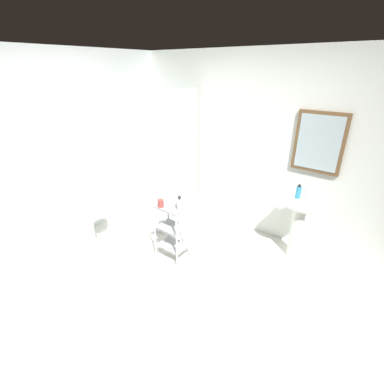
% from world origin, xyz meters
% --- Properties ---
extents(ground_plane, '(4.20, 4.20, 0.02)m').
position_xyz_m(ground_plane, '(0.00, 0.00, -0.01)').
color(ground_plane, silver).
extents(wall_back, '(4.20, 0.14, 2.50)m').
position_xyz_m(wall_back, '(0.01, 1.85, 1.25)').
color(wall_back, white).
rests_on(wall_back, ground_plane).
extents(wall_left, '(0.10, 4.20, 2.50)m').
position_xyz_m(wall_left, '(-1.85, 0.00, 1.25)').
color(wall_left, white).
rests_on(wall_left, ground_plane).
extents(shower_stall, '(0.92, 0.92, 2.00)m').
position_xyz_m(shower_stall, '(-1.19, 1.18, 0.46)').
color(shower_stall, white).
rests_on(shower_stall, ground_plane).
extents(pedestal_sink, '(0.46, 0.37, 0.81)m').
position_xyz_m(pedestal_sink, '(0.89, 1.52, 0.58)').
color(pedestal_sink, white).
rests_on(pedestal_sink, ground_plane).
extents(sink_faucet, '(0.03, 0.03, 0.10)m').
position_xyz_m(sink_faucet, '(0.89, 1.64, 0.86)').
color(sink_faucet, silver).
rests_on(sink_faucet, pedestal_sink).
extents(toilet, '(0.37, 0.49, 0.76)m').
position_xyz_m(toilet, '(-1.48, 0.00, 0.31)').
color(toilet, white).
rests_on(toilet, ground_plane).
extents(storage_cart, '(0.38, 0.28, 0.74)m').
position_xyz_m(storage_cart, '(-0.33, 0.54, 0.44)').
color(storage_cart, silver).
rests_on(storage_cart, ground_plane).
extents(hand_soap_bottle, '(0.06, 0.06, 0.17)m').
position_xyz_m(hand_soap_bottle, '(0.83, 1.54, 0.89)').
color(hand_soap_bottle, '#389ED1').
rests_on(hand_soap_bottle, pedestal_sink).
extents(lotion_bottle_white, '(0.07, 0.07, 0.18)m').
position_xyz_m(lotion_bottle_white, '(-0.20, 0.54, 0.82)').
color(lotion_bottle_white, white).
rests_on(lotion_bottle_white, storage_cart).
extents(rinse_cup, '(0.07, 0.07, 0.10)m').
position_xyz_m(rinse_cup, '(-0.43, 0.46, 0.79)').
color(rinse_cup, '#B24742').
rests_on(rinse_cup, storage_cart).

